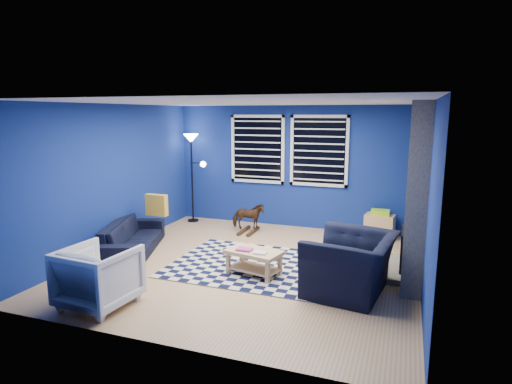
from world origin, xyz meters
TOP-DOWN VIEW (x-y plane):
  - floor at (0.00, 0.00)m, footprint 5.00×5.00m
  - ceiling at (0.00, 0.00)m, footprint 5.00×5.00m
  - wall_back at (0.00, 2.50)m, footprint 5.00×0.00m
  - wall_left at (-2.50, 0.00)m, footprint 0.00×5.00m
  - wall_right at (2.50, 0.00)m, footprint 0.00×5.00m
  - fireplace at (2.36, 0.50)m, footprint 0.65×2.00m
  - window_left at (-0.75, 2.46)m, footprint 1.17×0.06m
  - window_right at (0.55, 2.46)m, footprint 1.17×0.06m
  - tv at (2.45, 2.00)m, footprint 0.07×1.00m
  - rug at (0.07, -0.01)m, footprint 2.52×2.03m
  - sofa at (-2.10, -0.10)m, footprint 1.97×1.30m
  - armchair_big at (1.61, -0.51)m, footprint 1.33×1.20m
  - armchair_bent at (-1.24, -1.96)m, footprint 0.87×0.89m
  - rocking_horse at (-0.68, 1.71)m, footprint 0.48×0.68m
  - coffee_table at (0.20, -0.39)m, footprint 0.87×0.62m
  - cabinet at (1.80, 2.25)m, footprint 0.57×0.42m
  - floor_lamp at (-2.13, 2.17)m, footprint 0.52×0.32m
  - throw_pillow at (-1.95, 0.45)m, footprint 0.40×0.13m

SIDE VIEW (x-z plane):
  - floor at x=0.00m, z-range 0.00..0.00m
  - rug at x=0.07m, z-range 0.00..0.02m
  - cabinet at x=1.80m, z-range -0.03..0.50m
  - sofa at x=-2.10m, z-range 0.00..0.54m
  - coffee_table at x=0.20m, z-range 0.08..0.48m
  - rocking_horse at x=-0.68m, z-range 0.07..0.60m
  - armchair_bent at x=-1.24m, z-range 0.00..0.75m
  - armchair_big at x=1.61m, z-range 0.00..0.78m
  - throw_pillow at x=-1.95m, z-range 0.54..0.92m
  - fireplace at x=2.36m, z-range -0.05..2.45m
  - wall_back at x=0.00m, z-range -1.25..3.75m
  - wall_left at x=-2.50m, z-range -1.25..3.75m
  - wall_right at x=2.50m, z-range -1.25..3.75m
  - tv at x=2.45m, z-range 1.11..1.69m
  - floor_lamp at x=-2.13m, z-range 0.61..2.52m
  - window_left at x=-0.75m, z-range 0.89..2.31m
  - window_right at x=0.55m, z-range 0.89..2.31m
  - ceiling at x=0.00m, z-range 2.50..2.50m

